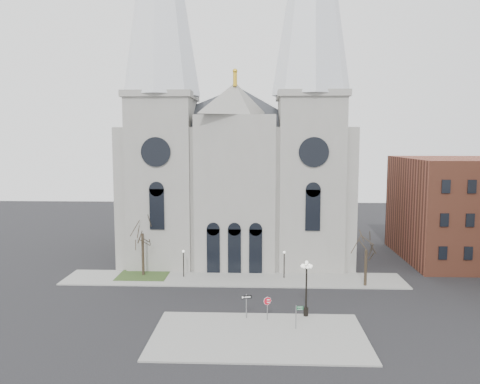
{
  "coord_description": "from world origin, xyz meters",
  "views": [
    {
      "loc": [
        2.92,
        -42.71,
        16.48
      ],
      "look_at": [
        0.9,
        8.0,
        10.78
      ],
      "focal_mm": 35.0,
      "sensor_mm": 36.0,
      "label": 1
    }
  ],
  "objects_px": {
    "stop_sign": "(267,303)",
    "street_name_sign": "(297,315)",
    "globe_lamp": "(306,281)",
    "one_way_sign": "(246,302)"
  },
  "relations": [
    {
      "from": "stop_sign",
      "to": "street_name_sign",
      "type": "relative_size",
      "value": 1.03
    },
    {
      "from": "stop_sign",
      "to": "globe_lamp",
      "type": "relative_size",
      "value": 0.41
    },
    {
      "from": "globe_lamp",
      "to": "street_name_sign",
      "type": "xyz_separation_m",
      "value": [
        -1.09,
        -3.03,
        -2.07
      ]
    },
    {
      "from": "one_way_sign",
      "to": "street_name_sign",
      "type": "relative_size",
      "value": 1.08
    },
    {
      "from": "stop_sign",
      "to": "globe_lamp",
      "type": "height_order",
      "value": "globe_lamp"
    },
    {
      "from": "globe_lamp",
      "to": "stop_sign",
      "type": "bearing_deg",
      "value": -163.3
    },
    {
      "from": "stop_sign",
      "to": "street_name_sign",
      "type": "distance_m",
      "value": 3.2
    },
    {
      "from": "one_way_sign",
      "to": "street_name_sign",
      "type": "bearing_deg",
      "value": -41.67
    },
    {
      "from": "globe_lamp",
      "to": "one_way_sign",
      "type": "relative_size",
      "value": 2.33
    },
    {
      "from": "stop_sign",
      "to": "globe_lamp",
      "type": "bearing_deg",
      "value": 15.35
    }
  ]
}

